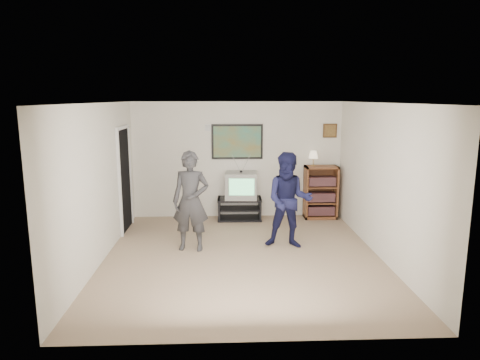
{
  "coord_description": "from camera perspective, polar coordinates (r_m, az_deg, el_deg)",
  "views": [
    {
      "loc": [
        -0.31,
        -6.66,
        2.58
      ],
      "look_at": [
        -0.01,
        0.73,
        1.15
      ],
      "focal_mm": 32.0,
      "sensor_mm": 36.0,
      "label": 1
    }
  ],
  "objects": [
    {
      "name": "media_stand",
      "position": [
        9.2,
        -0.07,
        -3.84
      ],
      "size": [
        0.94,
        0.53,
        0.47
      ],
      "rotation": [
        0.0,
        0.0,
        -0.02
      ],
      "color": "black",
      "rests_on": "room_shell"
    },
    {
      "name": "doorway",
      "position": [
        8.63,
        -15.17,
        -0.0
      ],
      "size": [
        0.03,
        0.85,
        2.0
      ],
      "primitive_type": "cube",
      "color": "black",
      "rests_on": "room_shell"
    },
    {
      "name": "person_short",
      "position": [
        7.42,
        6.54,
        -2.73
      ],
      "size": [
        0.91,
        0.76,
        1.67
      ],
      "primitive_type": "imported",
      "rotation": [
        0.0,
        0.0,
        -0.17
      ],
      "color": "#141639",
      "rests_on": "room_shell"
    },
    {
      "name": "bookshelf",
      "position": [
        9.4,
        10.7,
        -1.6
      ],
      "size": [
        0.69,
        0.4,
        1.14
      ],
      "primitive_type": null,
      "color": "#582F1A",
      "rests_on": "room_shell"
    },
    {
      "name": "controller_right",
      "position": [
        7.61,
        6.24,
        -0.76
      ],
      "size": [
        0.06,
        0.11,
        0.03
      ],
      "primitive_type": "cube",
      "rotation": [
        0.0,
        0.0,
        -0.24
      ],
      "color": "white",
      "rests_on": "person_short"
    },
    {
      "name": "room_shell",
      "position": [
        7.14,
        0.21,
        0.2
      ],
      "size": [
        4.51,
        5.0,
        2.51
      ],
      "color": "#90745B",
      "rests_on": "ground"
    },
    {
      "name": "small_picture",
      "position": [
        9.46,
        11.91,
        6.45
      ],
      "size": [
        0.3,
        0.03,
        0.3
      ],
      "primitive_type": "cube",
      "color": "#4B2F18",
      "rests_on": "room_shell"
    },
    {
      "name": "air_vent",
      "position": [
        9.17,
        -3.84,
        6.97
      ],
      "size": [
        0.28,
        0.02,
        0.14
      ],
      "primitive_type": "cube",
      "color": "white",
      "rests_on": "room_shell"
    },
    {
      "name": "person_tall",
      "position": [
        7.3,
        -6.57,
        -2.82
      ],
      "size": [
        0.67,
        0.49,
        1.71
      ],
      "primitive_type": "imported",
      "rotation": [
        0.0,
        0.0,
        -0.13
      ],
      "color": "#2F2F31",
      "rests_on": "room_shell"
    },
    {
      "name": "controller_left",
      "position": [
        7.42,
        -6.29,
        0.9
      ],
      "size": [
        0.08,
        0.12,
        0.03
      ],
      "primitive_type": "cube",
      "rotation": [
        0.0,
        0.0,
        0.41
      ],
      "color": "white",
      "rests_on": "person_tall"
    },
    {
      "name": "table_lamp",
      "position": [
        9.28,
        9.74,
        2.85
      ],
      "size": [
        0.2,
        0.2,
        0.32
      ],
      "primitive_type": null,
      "color": "#FFE9C1",
      "rests_on": "bookshelf"
    },
    {
      "name": "crt_television",
      "position": [
        9.09,
        0.15,
        -0.7
      ],
      "size": [
        0.7,
        0.6,
        0.56
      ],
      "primitive_type": null,
      "rotation": [
        0.0,
        0.0,
        -0.07
      ],
      "color": "gray",
      "rests_on": "media_stand"
    },
    {
      "name": "poster",
      "position": [
        9.19,
        -0.37,
        5.12
      ],
      "size": [
        1.1,
        0.03,
        0.75
      ],
      "primitive_type": "cube",
      "color": "black",
      "rests_on": "room_shell"
    }
  ]
}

